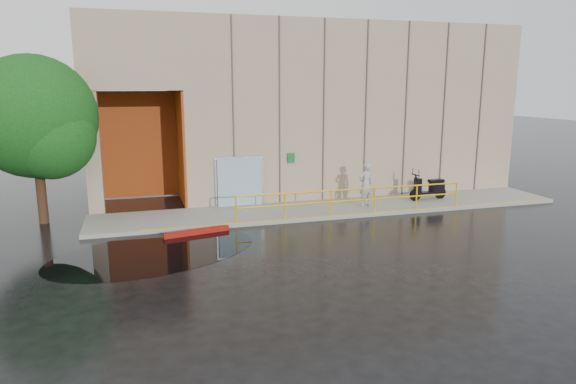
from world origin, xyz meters
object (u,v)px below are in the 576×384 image
object	(u,v)px
person	(366,184)
red_curb	(197,232)
scooter	(429,181)
tree_near	(38,122)

from	to	relation	value
person	red_curb	size ratio (longest dim) A/B	0.78
person	scooter	world-z (taller)	person
tree_near	red_curb	bearing A→B (deg)	-30.31
scooter	tree_near	world-z (taller)	tree_near
red_curb	tree_near	distance (m)	7.22
person	tree_near	xyz separation A→B (m)	(-12.65, 1.36, 2.80)
person	tree_near	size ratio (longest dim) A/B	0.30
red_curb	tree_near	world-z (taller)	tree_near
red_curb	tree_near	bearing A→B (deg)	149.69
scooter	tree_near	xyz separation A→B (m)	(-15.90, 1.02, 2.91)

